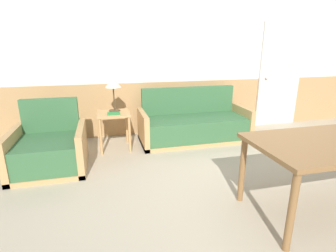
% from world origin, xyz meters
% --- Properties ---
extents(ground_plane, '(16.00, 16.00, 0.00)m').
position_xyz_m(ground_plane, '(0.00, 0.00, 0.00)').
color(ground_plane, '#B2A58C').
extents(wall_back, '(7.20, 0.06, 2.70)m').
position_xyz_m(wall_back, '(0.00, 2.63, 1.35)').
color(wall_back, tan).
rests_on(wall_back, ground_plane).
extents(couch, '(1.84, 0.78, 0.87)m').
position_xyz_m(couch, '(-0.20, 2.05, 0.26)').
color(couch, tan).
rests_on(couch, ground_plane).
extents(armchair, '(0.90, 0.88, 0.87)m').
position_xyz_m(armchair, '(-2.41, 1.47, 0.25)').
color(armchair, tan).
rests_on(armchair, ground_plane).
extents(side_table, '(0.49, 0.49, 0.58)m').
position_xyz_m(side_table, '(-1.54, 1.99, 0.47)').
color(side_table, tan).
rests_on(side_table, ground_plane).
extents(table_lamp, '(0.25, 0.25, 0.53)m').
position_xyz_m(table_lamp, '(-1.51, 2.08, 1.00)').
color(table_lamp, '#4C3823').
rests_on(table_lamp, side_table).
extents(book_stack, '(0.19, 0.16, 0.02)m').
position_xyz_m(book_stack, '(-1.54, 1.90, 0.59)').
color(book_stack, '#2D7F3D').
rests_on(book_stack, side_table).
extents(entry_door, '(0.91, 0.09, 2.01)m').
position_xyz_m(entry_door, '(1.78, 2.57, 1.00)').
color(entry_door, silver).
rests_on(entry_door, ground_plane).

